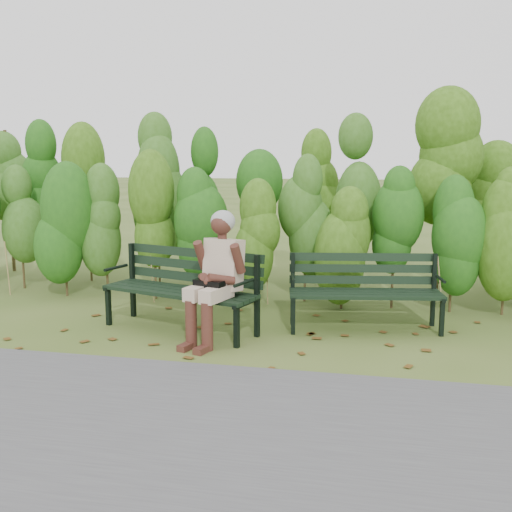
# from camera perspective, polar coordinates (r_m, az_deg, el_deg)

# --- Properties ---
(ground) EXTENTS (80.00, 80.00, 0.00)m
(ground) POSITION_cam_1_polar(r_m,az_deg,el_deg) (6.08, -0.69, -7.53)
(ground) COLOR #3A561A
(footpath) EXTENTS (60.00, 2.50, 0.01)m
(footpath) POSITION_cam_1_polar(r_m,az_deg,el_deg) (4.11, -7.74, -16.26)
(footpath) COLOR #474749
(footpath) RESTS_ON ground
(hedge_band) EXTENTS (11.04, 1.67, 2.42)m
(hedge_band) POSITION_cam_1_polar(r_m,az_deg,el_deg) (7.66, 2.37, 5.60)
(hedge_band) COLOR #47381E
(hedge_band) RESTS_ON ground
(leaf_litter) EXTENTS (6.02, 2.18, 0.01)m
(leaf_litter) POSITION_cam_1_polar(r_m,az_deg,el_deg) (6.02, -1.52, -7.67)
(leaf_litter) COLOR brown
(leaf_litter) RESTS_ON ground
(bench_left) EXTENTS (1.74, 1.00, 0.83)m
(bench_left) POSITION_cam_1_polar(r_m,az_deg,el_deg) (6.23, -6.81, -2.54)
(bench_left) COLOR black
(bench_left) RESTS_ON ground
(bench_right) EXTENTS (1.61, 0.76, 0.78)m
(bench_right) POSITION_cam_1_polar(r_m,az_deg,el_deg) (6.32, 10.28, -2.75)
(bench_right) COLOR black
(bench_right) RESTS_ON ground
(seated_woman) EXTENTS (0.56, 0.80, 1.27)m
(seated_woman) POSITION_cam_1_polar(r_m,az_deg,el_deg) (5.76, -3.79, -1.26)
(seated_woman) COLOR #BAA593
(seated_woman) RESTS_ON ground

